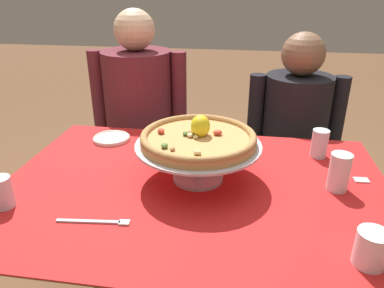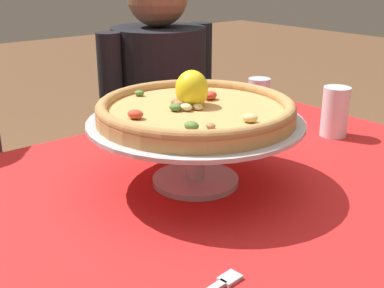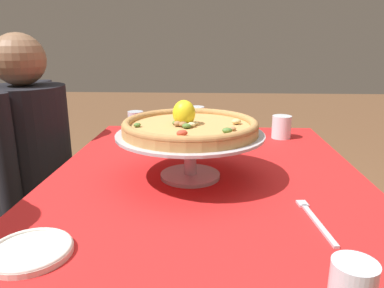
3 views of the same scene
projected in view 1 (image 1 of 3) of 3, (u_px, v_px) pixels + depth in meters
dining_table at (194, 209)px, 1.29m from camera, size 1.34×0.96×0.73m
pizza_stand at (198, 152)px, 1.25m from camera, size 0.43×0.43×0.14m
pizza at (198, 138)px, 1.23m from camera, size 0.39×0.39×0.10m
water_glass_front_left at (2, 194)px, 1.12m from camera, size 0.07×0.07×0.10m
water_glass_back_right at (319, 145)px, 1.44m from camera, size 0.06×0.06×0.11m
water_glass_side_right at (339, 174)px, 1.21m from camera, size 0.07×0.07×0.13m
water_glass_front_right at (371, 251)px, 0.89m from camera, size 0.08×0.08×0.09m
side_plate at (112, 138)px, 1.61m from camera, size 0.16×0.16×0.02m
dinner_fork at (97, 222)px, 1.06m from camera, size 0.22×0.04×0.01m
sugar_packet at (361, 180)px, 1.28m from camera, size 0.05×0.04×0.00m
diner_left at (140, 127)px, 2.04m from camera, size 0.52×0.38×1.25m
diner_right at (292, 148)px, 1.94m from camera, size 0.49×0.35×1.16m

